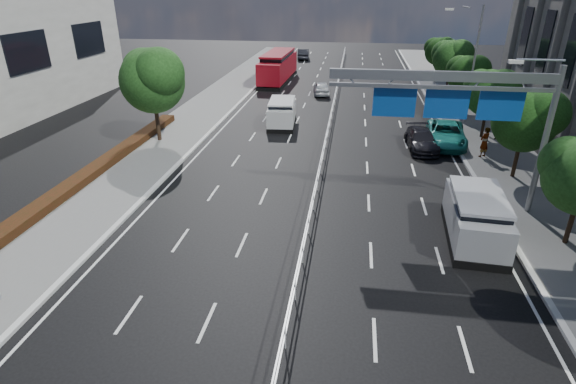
# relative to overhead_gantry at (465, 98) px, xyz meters

# --- Properties ---
(ground) EXTENTS (160.00, 160.00, 0.00)m
(ground) POSITION_rel_overhead_gantry_xyz_m (-6.74, -10.05, -5.61)
(ground) COLOR black
(ground) RESTS_ON ground
(kerb_near) EXTENTS (0.25, 140.00, 0.15)m
(kerb_near) POSITION_rel_overhead_gantry_xyz_m (-15.74, -10.05, -5.54)
(kerb_near) COLOR silver
(kerb_near) RESTS_ON ground
(median_fence) EXTENTS (0.05, 85.00, 1.02)m
(median_fence) POSITION_rel_overhead_gantry_xyz_m (-6.74, 12.45, -5.08)
(median_fence) COLOR silver
(median_fence) RESTS_ON ground
(hedge_near) EXTENTS (1.00, 36.00, 0.44)m
(hedge_near) POSITION_rel_overhead_gantry_xyz_m (-20.04, -5.05, -5.25)
(hedge_near) COLOR black
(hedge_near) RESTS_ON sidewalk_near
(overhead_gantry) EXTENTS (10.24, 0.38, 7.45)m
(overhead_gantry) POSITION_rel_overhead_gantry_xyz_m (0.00, 0.00, 0.00)
(overhead_gantry) COLOR gray
(overhead_gantry) RESTS_ON ground
(streetlight_far) EXTENTS (2.78, 2.40, 9.00)m
(streetlight_far) POSITION_rel_overhead_gantry_xyz_m (3.76, 15.95, -0.40)
(streetlight_far) COLOR gray
(streetlight_far) RESTS_ON ground
(near_tree_back) EXTENTS (4.84, 4.51, 6.69)m
(near_tree_back) POSITION_rel_overhead_gantry_xyz_m (-18.68, 7.92, -1.00)
(near_tree_back) COLOR black
(near_tree_back) RESTS_ON ground
(far_tree_d) EXTENTS (3.85, 3.59, 5.34)m
(far_tree_d) POSITION_rel_overhead_gantry_xyz_m (4.51, 4.42, -1.92)
(far_tree_d) COLOR black
(far_tree_d) RESTS_ON ground
(far_tree_e) EXTENTS (3.63, 3.38, 5.13)m
(far_tree_e) POSITION_rel_overhead_gantry_xyz_m (4.51, 11.93, -2.05)
(far_tree_e) COLOR black
(far_tree_e) RESTS_ON ground
(far_tree_f) EXTENTS (3.52, 3.28, 5.02)m
(far_tree_f) POSITION_rel_overhead_gantry_xyz_m (4.50, 19.43, -2.12)
(far_tree_f) COLOR black
(far_tree_f) RESTS_ON ground
(far_tree_g) EXTENTS (3.96, 3.69, 5.45)m
(far_tree_g) POSITION_rel_overhead_gantry_xyz_m (4.51, 26.92, -1.85)
(far_tree_g) COLOR black
(far_tree_g) RESTS_ON ground
(far_tree_h) EXTENTS (3.41, 3.18, 4.91)m
(far_tree_h) POSITION_rel_overhead_gantry_xyz_m (4.50, 34.43, -2.18)
(far_tree_h) COLOR black
(far_tree_h) RESTS_ON ground
(white_minivan) EXTENTS (2.39, 4.86, 2.05)m
(white_minivan) POSITION_rel_overhead_gantry_xyz_m (-10.61, 13.29, -4.60)
(white_minivan) COLOR black
(white_minivan) RESTS_ON ground
(red_bus) EXTENTS (3.05, 11.17, 3.31)m
(red_bus) POSITION_rel_overhead_gantry_xyz_m (-13.81, 30.79, -3.88)
(red_bus) COLOR black
(red_bus) RESTS_ON ground
(near_car_silver) EXTENTS (2.03, 4.06, 1.33)m
(near_car_silver) POSITION_rel_overhead_gantry_xyz_m (-8.29, 24.70, -4.94)
(near_car_silver) COLOR silver
(near_car_silver) RESTS_ON ground
(near_car_dark) EXTENTS (1.92, 4.62, 1.49)m
(near_car_dark) POSITION_rel_overhead_gantry_xyz_m (-12.77, 47.88, -4.86)
(near_car_dark) COLOR black
(near_car_dark) RESTS_ON ground
(silver_minivan) EXTENTS (2.57, 5.37, 2.17)m
(silver_minivan) POSITION_rel_overhead_gantry_xyz_m (0.58, -3.04, -4.54)
(silver_minivan) COLOR black
(silver_minivan) RESTS_ON ground
(parked_car_teal) EXTENTS (3.19, 5.87, 1.56)m
(parked_car_teal) POSITION_rel_overhead_gantry_xyz_m (1.56, 10.13, -4.82)
(parked_car_teal) COLOR #19736B
(parked_car_teal) RESTS_ON ground
(parked_car_dark) EXTENTS (2.09, 4.66, 1.32)m
(parked_car_dark) POSITION_rel_overhead_gantry_xyz_m (-0.24, 8.95, -4.94)
(parked_car_dark) COLOR black
(parked_car_dark) RESTS_ON ground
(pedestrian_a) EXTENTS (0.85, 0.81, 1.96)m
(pedestrian_a) POSITION_rel_overhead_gantry_xyz_m (3.49, 7.62, -4.49)
(pedestrian_a) COLOR gray
(pedestrian_a) RESTS_ON sidewalk_far
(pedestrian_b) EXTENTS (0.96, 0.90, 1.56)m
(pedestrian_b) POSITION_rel_overhead_gantry_xyz_m (5.44, 11.52, -4.69)
(pedestrian_b) COLOR gray
(pedestrian_b) RESTS_ON sidewalk_far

